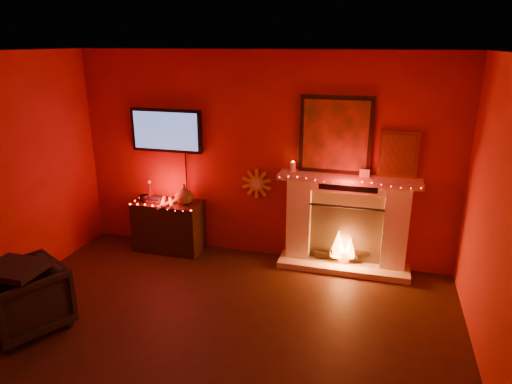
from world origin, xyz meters
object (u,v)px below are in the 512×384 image
tv (166,131)px  fireplace (346,214)px  sunburst_clock (257,184)px  armchair (24,299)px  console_table (169,223)px

tv → fireplace: bearing=-1.5°
sunburst_clock → armchair: size_ratio=0.54×
armchair → tv: bearing=105.4°
console_table → armchair: bearing=-105.5°
fireplace → tv: fireplace is taller
fireplace → console_table: (-2.38, -0.13, -0.34)m
fireplace → armchair: size_ratio=2.94×
tv → sunburst_clock: size_ratio=3.10×
armchair → sunburst_clock: bearing=80.9°
armchair → console_table: bearing=102.8°
tv → console_table: 1.28m
console_table → armchair: 2.18m
sunburst_clock → console_table: sunburst_clock is taller
fireplace → tv: size_ratio=1.76×
sunburst_clock → tv: bearing=-178.8°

